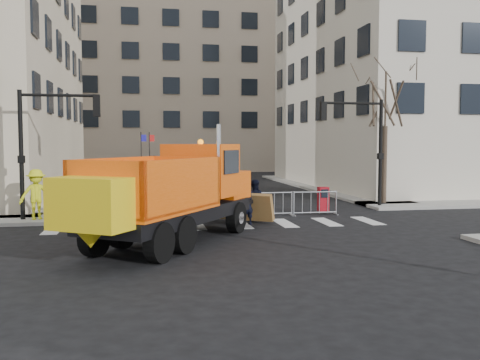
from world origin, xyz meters
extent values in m
plane|color=black|center=(0.00, 0.00, 0.00)|extent=(120.00, 120.00, 0.00)
cube|color=gray|center=(0.00, 8.50, 0.07)|extent=(64.00, 5.00, 0.15)
cube|color=#B8A48D|center=(0.00, 52.00, 12.00)|extent=(30.00, 18.00, 24.00)
cylinder|color=black|center=(-8.00, 7.50, 2.70)|extent=(0.18, 0.18, 5.40)
cylinder|color=black|center=(8.50, 9.50, 2.70)|extent=(0.18, 0.18, 5.40)
cube|color=black|center=(-2.19, 1.92, 0.97)|extent=(6.00, 7.45, 0.46)
cylinder|color=black|center=(-1.63, 4.73, 0.56)|extent=(0.92, 1.14, 1.13)
cylinder|color=black|center=(0.16, 3.56, 0.56)|extent=(0.92, 1.14, 1.13)
cylinder|color=black|center=(-3.82, 1.39, 0.56)|extent=(0.92, 1.14, 1.13)
cylinder|color=black|center=(-2.02, 0.22, 0.56)|extent=(0.92, 1.14, 1.13)
cylinder|color=black|center=(-4.54, 0.28, 0.56)|extent=(0.92, 1.14, 1.13)
cylinder|color=black|center=(-2.75, -0.90, 0.56)|extent=(0.92, 1.14, 1.13)
cube|color=#EC560D|center=(-0.40, 4.66, 1.69)|extent=(2.69, 2.55, 1.02)
cube|color=#EC560D|center=(-1.13, 3.54, 2.30)|extent=(2.86, 2.66, 1.84)
cylinder|color=silver|center=(-0.65, 2.31, 2.66)|extent=(0.14, 0.14, 2.45)
cube|color=#EC560D|center=(-2.97, 0.72, 2.05)|extent=(4.60, 5.17, 1.69)
cube|color=yellow|center=(-4.48, -1.59, 1.74)|extent=(2.27, 1.98, 1.33)
cube|color=brown|center=(0.55, 6.11, 0.66)|extent=(3.06, 2.29, 1.15)
imported|color=black|center=(0.87, 5.26, 0.87)|extent=(0.75, 0.63, 1.74)
imported|color=black|center=(1.39, 6.25, 0.87)|extent=(0.98, 0.84, 1.75)
imported|color=black|center=(0.53, 5.81, 0.99)|extent=(1.16, 1.16, 1.98)
imported|color=yellow|center=(-7.43, 7.35, 1.17)|extent=(1.49, 1.13, 2.05)
cube|color=maroon|center=(4.95, 7.81, 0.70)|extent=(0.46, 0.41, 1.10)
camera|label=1|loc=(-3.17, -15.40, 3.27)|focal=40.00mm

